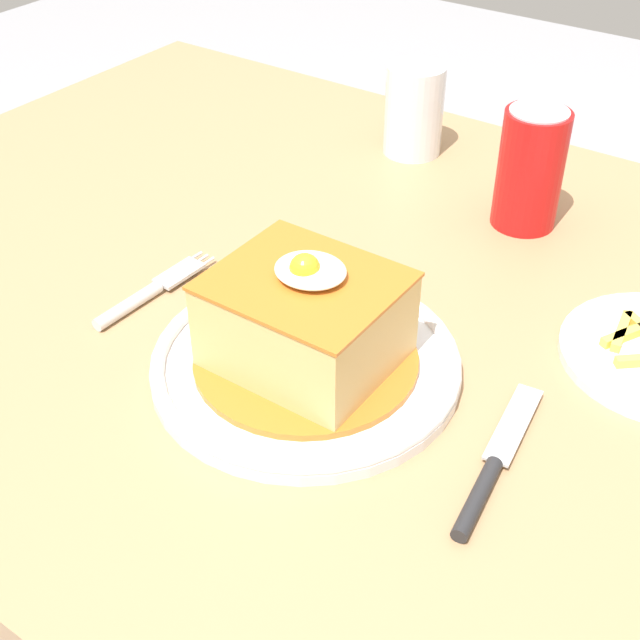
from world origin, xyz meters
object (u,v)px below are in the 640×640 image
main_plate (306,362)px  knife (489,475)px  fork (145,295)px  soda_can (530,169)px  drinking_glass (414,116)px

main_plate → knife: main_plate is taller
fork → soda_can: 0.40m
fork → soda_can: size_ratio=1.14×
knife → drinking_glass: (-0.31, 0.42, 0.04)m
drinking_glass → main_plate: bearing=-71.7°
soda_can → drinking_glass: size_ratio=1.18×
fork → knife: (0.35, -0.02, 0.00)m
drinking_glass → fork: bearing=-96.4°
knife → soda_can: bearing=110.6°
main_plate → soda_can: soda_can is taller
knife → soda_can: 0.37m
main_plate → drinking_glass: 0.42m
soda_can → drinking_glass: bearing=156.3°
knife → soda_can: size_ratio=1.34×
knife → fork: bearing=176.5°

